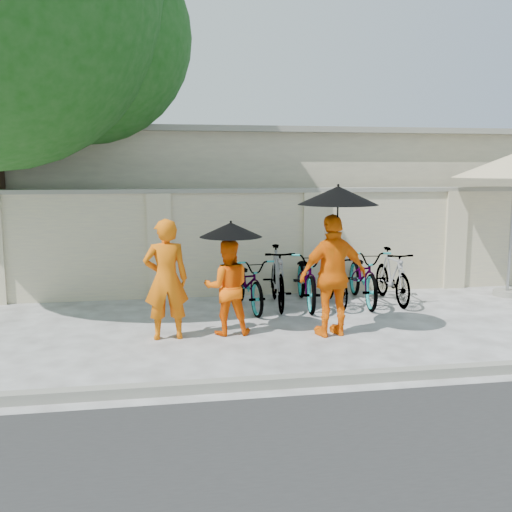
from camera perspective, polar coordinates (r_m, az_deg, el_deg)
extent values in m
plane|color=silver|center=(8.18, -2.28, -8.74)|extent=(80.00, 80.00, 0.00)
cube|color=gray|center=(6.57, -0.35, -12.63)|extent=(40.00, 0.16, 0.12)
cube|color=beige|center=(11.21, 0.68, 1.27)|extent=(20.00, 0.30, 2.00)
cube|color=beige|center=(15.06, 1.86, 5.46)|extent=(14.00, 6.00, 3.20)
sphere|color=#285621|center=(11.68, -16.94, 20.45)|extent=(4.00, 4.00, 4.00)
imported|color=#DF6209|center=(8.30, -8.99, -2.33)|extent=(0.67, 0.46, 1.76)
imported|color=#FF5F06|center=(8.47, -2.89, -3.13)|extent=(0.72, 0.57, 1.43)
cylinder|color=black|center=(8.31, -2.51, 0.01)|extent=(0.02, 0.02, 0.77)
cone|color=black|center=(8.26, -2.53, 2.65)|extent=(0.91, 0.91, 0.21)
imported|color=orange|center=(8.43, 7.74, -1.96)|extent=(1.12, 0.63, 1.80)
cylinder|color=black|center=(8.27, 8.13, 2.37)|extent=(0.02, 0.02, 1.06)
cone|color=black|center=(8.23, 8.21, 6.02)|extent=(1.15, 1.15, 0.26)
cylinder|color=gray|center=(12.18, 23.80, -3.40)|extent=(0.52, 0.52, 0.10)
cylinder|color=#979797|center=(12.00, 24.15, 2.14)|extent=(0.06, 0.06, 2.48)
imported|color=#979797|center=(10.01, -0.76, -2.71)|extent=(0.83, 1.85, 0.94)
imported|color=#979797|center=(10.18, 2.17, -2.09)|extent=(0.68, 1.85, 1.09)
imported|color=#979797|center=(10.30, 5.11, -2.17)|extent=(0.89, 2.02, 1.03)
imported|color=#979797|center=(10.42, 8.03, -2.30)|extent=(0.55, 1.61, 0.95)
imported|color=#979797|center=(10.65, 10.70, -1.93)|extent=(0.89, 2.02, 1.03)
imported|color=#979797|center=(10.81, 13.47, -1.93)|extent=(0.52, 1.68, 1.00)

